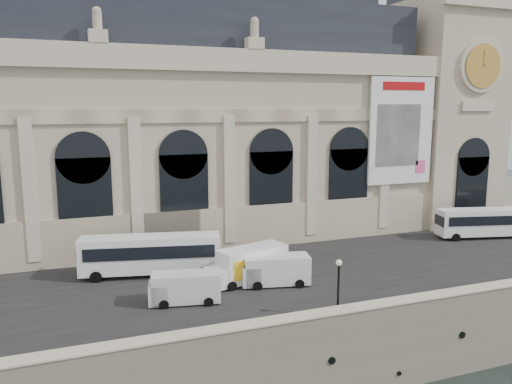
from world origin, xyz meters
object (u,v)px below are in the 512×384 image
Objects in this scene: van_c at (181,288)px; box_truck at (248,265)px; van_b at (272,270)px; bus_left at (151,254)px; lamp_right at (338,289)px; bus_right at (487,222)px.

van_c is 0.74× the size of box_truck.
van_b is 2.42m from box_truck.
lamp_right is at bearing -50.92° from bus_left.
lamp_right is at bearing -33.12° from van_c.
lamp_right is (11.93, -14.69, 0.13)m from bus_left.
bus_left reaches higher than bus_right.
bus_right is at bearing 10.72° from van_c.
bus_left is 2.90× the size of lamp_right.
bus_right is 1.53× the size of box_truck.
van_b is at bearing -168.73° from bus_right.
bus_left is at bearing 146.86° from van_b.
box_truck reaches higher than van_b.
van_b is at bearing 8.70° from van_c.
van_c is (1.31, -7.76, -0.86)m from bus_left.
lamp_right is (10.62, -6.93, 0.99)m from van_c.
bus_right is 2.07× the size of van_c.
bus_right is 2.73× the size of lamp_right.
bus_right is at bearing 11.27° from van_b.
bus_left is 2.21× the size of van_c.
van_b is (9.87, -6.45, -0.78)m from bus_left.
box_truck is (-1.67, 1.74, 0.20)m from van_b.
bus_right is 1.94× the size of van_b.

